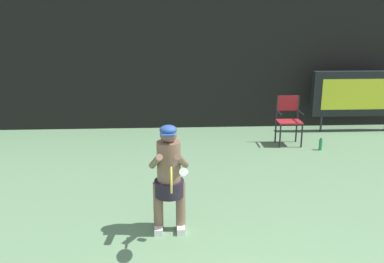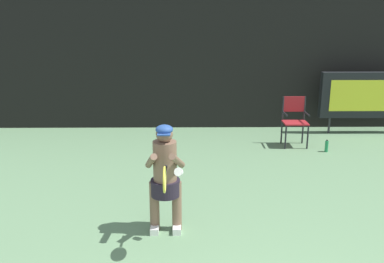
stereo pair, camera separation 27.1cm
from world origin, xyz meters
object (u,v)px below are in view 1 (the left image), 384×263
water_bottle (320,145)px  tennis_player (169,175)px  scoreboard (357,94)px  umpire_chair (289,117)px  tennis_racket (171,179)px

water_bottle → tennis_player: 4.69m
water_bottle → tennis_player: bearing=-134.5°
scoreboard → umpire_chair: (-1.94, -0.97, -0.33)m
umpire_chair → water_bottle: bearing=-38.9°
umpire_chair → water_bottle: (0.59, -0.48, -0.50)m
tennis_player → umpire_chair: bearing=54.9°
water_bottle → tennis_racket: 5.16m
tennis_player → scoreboard: bearing=46.0°
water_bottle → tennis_player: tennis_player is taller
scoreboard → tennis_racket: scoreboard is taller
umpire_chair → tennis_racket: 5.15m
umpire_chair → water_bottle: size_ratio=4.08×
scoreboard → umpire_chair: bearing=-153.4°
tennis_player → tennis_racket: tennis_player is taller
scoreboard → tennis_player: (-4.60, -4.76, -0.14)m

